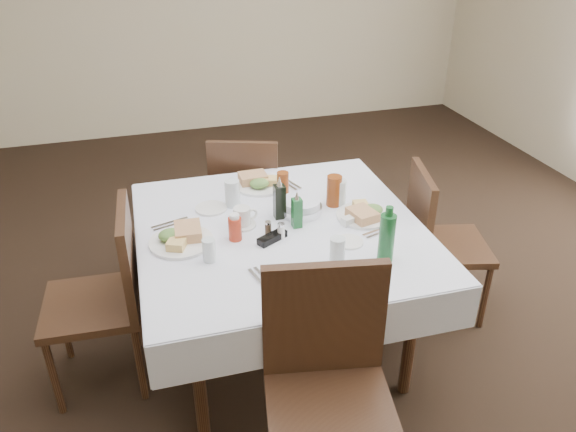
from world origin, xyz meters
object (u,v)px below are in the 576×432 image
object	(u,v)px
dining_table	(281,240)
chair_east	(435,235)
water_w	(209,250)
bread_basket	(301,207)
oil_cruet_green	(297,212)
water_e	(339,192)
chair_north	(246,192)
ketchup_bottle	(235,228)
chair_south	(327,376)
oil_cruet_dark	(279,200)
coffee_mug	(243,218)
chair_west	(109,289)
water_s	(337,251)
water_n	(232,193)
green_bottle	(387,237)

from	to	relation	value
dining_table	chair_east	world-z (taller)	chair_east
water_w	bread_basket	distance (m)	0.63
oil_cruet_green	water_e	bearing A→B (deg)	30.05
chair_north	ketchup_bottle	xyz separation A→B (m)	(-0.26, -0.94, 0.30)
dining_table	bread_basket	bearing A→B (deg)	39.38
dining_table	water_e	distance (m)	0.42
chair_east	bread_basket	distance (m)	0.84
chair_south	bread_basket	size ratio (longest dim) A/B	4.53
dining_table	oil_cruet_dark	distance (m)	0.20
chair_east	ketchup_bottle	xyz separation A→B (m)	(-1.18, -0.10, 0.30)
oil_cruet_green	coffee_mug	world-z (taller)	oil_cruet_green
chair_east	bread_basket	world-z (taller)	chair_east
chair_west	water_w	world-z (taller)	chair_west
chair_south	water_w	bearing A→B (deg)	116.56
coffee_mug	oil_cruet_green	bearing A→B (deg)	-18.38
water_s	water_e	bearing A→B (deg)	68.33
ketchup_bottle	chair_west	bearing A→B (deg)	174.75
chair_north	ketchup_bottle	distance (m)	1.02
oil_cruet_dark	oil_cruet_green	xyz separation A→B (m)	(0.06, -0.12, -0.01)
water_s	oil_cruet_green	distance (m)	0.37
chair_north	oil_cruet_dark	world-z (taller)	oil_cruet_dark
water_n	coffee_mug	distance (m)	0.23
chair_north	water_n	bearing A→B (deg)	-108.44
dining_table	coffee_mug	size ratio (longest dim) A/B	9.50
oil_cruet_dark	water_w	bearing A→B (deg)	-144.33
chair_north	oil_cruet_dark	bearing A→B (deg)	-89.29
water_e	green_bottle	bearing A→B (deg)	-89.29
dining_table	chair_east	distance (m)	0.96
water_n	ketchup_bottle	bearing A→B (deg)	-99.62
chair_south	green_bottle	size ratio (longest dim) A/B	3.72
dining_table	coffee_mug	distance (m)	0.23
dining_table	green_bottle	xyz separation A→B (m)	(0.38, -0.42, 0.20)
chair_west	bread_basket	xyz separation A→B (m)	(1.01, 0.11, 0.24)
chair_south	water_w	world-z (taller)	chair_south
chair_east	green_bottle	world-z (taller)	green_bottle
water_n	chair_south	bearing A→B (deg)	-83.87
water_w	green_bottle	size ratio (longest dim) A/B	0.41
oil_cruet_dark	coffee_mug	distance (m)	0.21
bread_basket	coffee_mug	xyz separation A→B (m)	(-0.32, -0.05, 0.01)
ketchup_bottle	green_bottle	distance (m)	0.73
chair_south	chair_north	bearing A→B (deg)	87.66
chair_east	water_s	xyz separation A→B (m)	(-0.78, -0.43, 0.30)
chair_east	water_n	world-z (taller)	chair_east
oil_cruet_dark	oil_cruet_green	bearing A→B (deg)	-63.83
oil_cruet_green	water_n	bearing A→B (deg)	130.07
water_w	dining_table	bearing A→B (deg)	26.85
chair_west	chair_north	bearing A→B (deg)	45.04
water_n	chair_east	bearing A→B (deg)	-12.39
dining_table	chair_south	distance (m)	0.88
chair_east	chair_west	size ratio (longest dim) A/B	0.95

